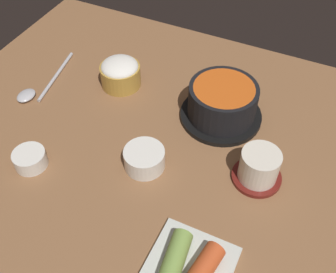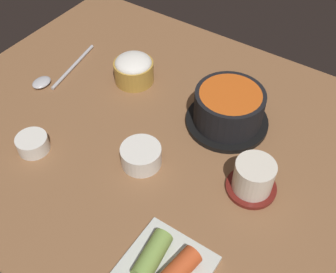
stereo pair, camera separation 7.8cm
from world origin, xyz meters
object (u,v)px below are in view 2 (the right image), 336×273
(side_bowl_near, at_px, (33,143))
(spoon, at_px, (53,77))
(kimchi_plate, at_px, (165,266))
(banchan_cup_center, at_px, (140,155))
(stone_pot, at_px, (229,109))
(rice_bowl, at_px, (134,69))
(tea_cup_with_saucer, at_px, (253,178))

(side_bowl_near, bearing_deg, spoon, 124.81)
(kimchi_plate, bearing_deg, side_bowl_near, 169.63)
(banchan_cup_center, bearing_deg, side_bowl_near, -155.08)
(stone_pot, height_order, rice_bowl, stone_pot)
(rice_bowl, bearing_deg, tea_cup_with_saucer, -19.52)
(tea_cup_with_saucer, height_order, spoon, tea_cup_with_saucer)
(rice_bowl, bearing_deg, spoon, -148.04)
(stone_pot, bearing_deg, tea_cup_with_saucer, -46.77)
(side_bowl_near, height_order, spoon, side_bowl_near)
(stone_pot, relative_size, kimchi_plate, 1.32)
(banchan_cup_center, distance_m, kimchi_plate, 0.22)
(tea_cup_with_saucer, xyz_separation_m, side_bowl_near, (-0.40, -0.15, -0.02))
(banchan_cup_center, xyz_separation_m, side_bowl_near, (-0.19, -0.09, -0.00))
(tea_cup_with_saucer, relative_size, side_bowl_near, 1.49)
(rice_bowl, relative_size, tea_cup_with_saucer, 0.98)
(rice_bowl, xyz_separation_m, kimchi_plate, (0.32, -0.34, -0.02))
(stone_pot, distance_m, tea_cup_with_saucer, 0.17)
(stone_pot, bearing_deg, spoon, -166.61)
(tea_cup_with_saucer, bearing_deg, banchan_cup_center, -163.28)
(rice_bowl, relative_size, side_bowl_near, 1.46)
(kimchi_plate, bearing_deg, rice_bowl, 132.70)
(rice_bowl, height_order, tea_cup_with_saucer, tea_cup_with_saucer)
(stone_pot, height_order, spoon, stone_pot)
(rice_bowl, distance_m, banchan_cup_center, 0.25)
(spoon, bearing_deg, stone_pot, 13.39)
(stone_pot, bearing_deg, kimchi_plate, -77.83)
(stone_pot, relative_size, tea_cup_with_saucer, 1.86)
(tea_cup_with_saucer, bearing_deg, rice_bowl, 160.48)
(stone_pot, relative_size, banchan_cup_center, 2.21)
(rice_bowl, distance_m, spoon, 0.19)
(kimchi_plate, distance_m, spoon, 0.54)
(side_bowl_near, xyz_separation_m, spoon, (-0.12, 0.18, -0.01))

